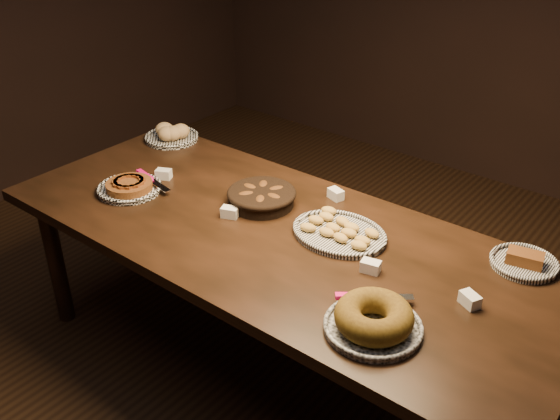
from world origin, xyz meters
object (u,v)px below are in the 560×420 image
Objects in this scene: buffet_table at (276,247)px; bundt_cake_plate at (374,320)px; apple_tart_plate at (130,187)px; madeleine_platter at (339,232)px.

bundt_cake_plate is (0.62, -0.28, 0.12)m from buffet_table.
apple_tart_plate is 0.86× the size of bundt_cake_plate.
madeleine_platter is (0.22, 0.13, 0.09)m from buffet_table.
madeleine_platter is at bearing -3.89° from apple_tart_plate.
apple_tart_plate is at bearing -144.72° from madeleine_platter.
apple_tart_plate is 0.83× the size of madeleine_platter.
buffet_table is at bearing -8.98° from apple_tart_plate.
buffet_table is 6.39× the size of bundt_cake_plate.
madeleine_platter is at bearing 30.99° from buffet_table.
bundt_cake_plate reaches higher than buffet_table.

